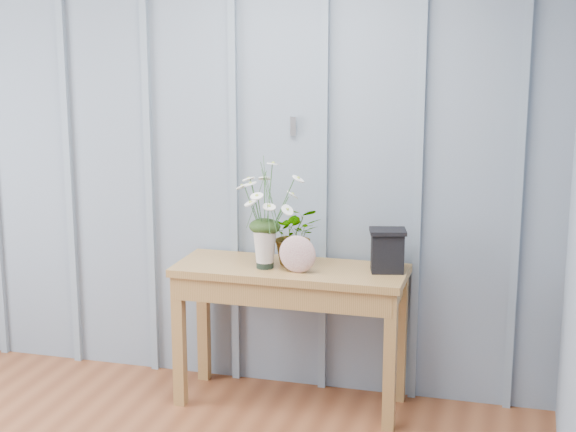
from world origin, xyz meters
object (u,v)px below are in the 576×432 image
(daisy_vase, at_px, (265,201))
(carved_box, at_px, (387,250))
(sideboard, at_px, (291,288))
(felt_disc_vessel, at_px, (297,254))

(daisy_vase, relative_size, carved_box, 2.56)
(sideboard, height_order, daisy_vase, daisy_vase)
(daisy_vase, distance_m, felt_disc_vessel, 0.32)
(sideboard, xyz_separation_m, felt_disc_vessel, (0.06, -0.09, 0.21))
(felt_disc_vessel, bearing_deg, sideboard, 126.60)
(sideboard, distance_m, daisy_vase, 0.49)
(felt_disc_vessel, bearing_deg, carved_box, 20.83)
(sideboard, distance_m, carved_box, 0.55)
(sideboard, bearing_deg, daisy_vase, -157.01)
(sideboard, xyz_separation_m, daisy_vase, (-0.12, -0.05, 0.47))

